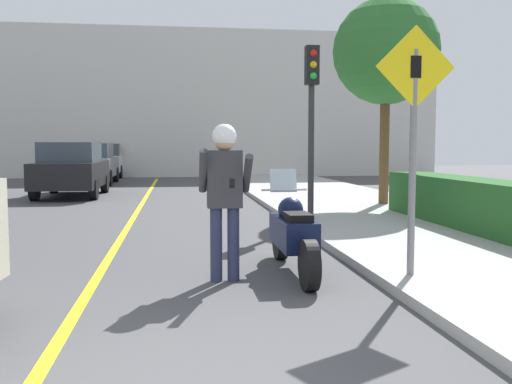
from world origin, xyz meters
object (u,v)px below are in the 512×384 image
at_px(street_tree, 386,52).
at_px(parked_car_white, 105,160).
at_px(crossing_sign, 414,127).
at_px(traffic_light, 312,99).
at_px(person_biker, 225,184).
at_px(parked_car_grey, 91,163).
at_px(parked_car_black, 72,169).
at_px(motorcycle, 293,234).

bearing_deg(street_tree, parked_car_white, 119.02).
xyz_separation_m(crossing_sign, traffic_light, (0.05, 5.08, 0.72)).
relative_size(person_biker, parked_car_grey, 0.43).
height_order(traffic_light, parked_car_grey, traffic_light).
bearing_deg(street_tree, person_biker, -122.54).
height_order(crossing_sign, parked_car_grey, crossing_sign).
bearing_deg(crossing_sign, person_biker, 167.24).
bearing_deg(street_tree, parked_car_grey, 129.75).
distance_m(street_tree, parked_car_black, 10.03).
bearing_deg(motorcycle, parked_car_white, 102.46).
relative_size(person_biker, parked_car_white, 0.43).
bearing_deg(motorcycle, parked_car_grey, 105.84).
relative_size(motorcycle, person_biker, 1.27).
xyz_separation_m(crossing_sign, parked_car_white, (-6.22, 23.50, -0.93)).
height_order(person_biker, parked_car_grey, person_biker).
distance_m(motorcycle, traffic_light, 4.91).
distance_m(crossing_sign, traffic_light, 5.13).
bearing_deg(street_tree, traffic_light, -133.63).
bearing_deg(person_biker, parked_car_black, 107.86).
relative_size(street_tree, parked_car_black, 1.22).
bearing_deg(traffic_light, parked_car_white, 108.78).
height_order(crossing_sign, parked_car_black, crossing_sign).
xyz_separation_m(crossing_sign, parked_car_grey, (-6.12, 18.12, -0.93)).
bearing_deg(crossing_sign, traffic_light, 89.46).
xyz_separation_m(motorcycle, crossing_sign, (1.20, -0.78, 1.30)).
relative_size(traffic_light, street_tree, 0.67).
distance_m(street_tree, parked_car_grey, 13.88).
relative_size(person_biker, crossing_sign, 0.66).
height_order(street_tree, parked_car_black, street_tree).
bearing_deg(motorcycle, traffic_light, 73.81).
bearing_deg(parked_car_grey, parked_car_black, -87.53).
distance_m(person_biker, traffic_light, 5.26).
bearing_deg(crossing_sign, parked_car_black, 115.58).
bearing_deg(person_biker, street_tree, 57.46).
bearing_deg(person_biker, parked_car_grey, 102.91).
xyz_separation_m(motorcycle, person_biker, (-0.87, -0.32, 0.65)).
height_order(motorcycle, person_biker, person_biker).
xyz_separation_m(traffic_light, parked_car_white, (-6.26, 18.42, -1.65)).
xyz_separation_m(motorcycle, parked_car_black, (-4.66, 11.46, 0.37)).
distance_m(traffic_light, street_tree, 3.88).
height_order(traffic_light, parked_car_black, traffic_light).
relative_size(crossing_sign, parked_car_grey, 0.66).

